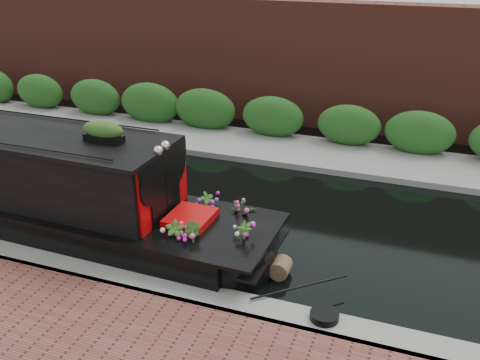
% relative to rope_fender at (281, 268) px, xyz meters
% --- Properties ---
extents(ground, '(80.00, 80.00, 0.00)m').
position_rel_rope_fender_xyz_m(ground, '(-2.30, 1.97, -0.18)').
color(ground, black).
rests_on(ground, ground).
extents(near_bank_coping, '(40.00, 0.60, 0.50)m').
position_rel_rope_fender_xyz_m(near_bank_coping, '(-2.30, -1.33, -0.18)').
color(near_bank_coping, gray).
rests_on(near_bank_coping, ground).
extents(far_bank_path, '(40.00, 2.40, 0.34)m').
position_rel_rope_fender_xyz_m(far_bank_path, '(-2.30, 6.17, -0.18)').
color(far_bank_path, gray).
rests_on(far_bank_path, ground).
extents(far_hedge, '(40.00, 1.10, 2.80)m').
position_rel_rope_fender_xyz_m(far_hedge, '(-2.30, 7.07, -0.18)').
color(far_hedge, '#21511B').
rests_on(far_hedge, ground).
extents(far_brick_wall, '(40.00, 1.00, 8.00)m').
position_rel_rope_fender_xyz_m(far_brick_wall, '(-2.30, 9.17, -0.18)').
color(far_brick_wall, '#5F2A20').
rests_on(far_brick_wall, ground).
extents(rope_fender, '(0.36, 0.40, 0.36)m').
position_rel_rope_fender_xyz_m(rope_fender, '(0.00, 0.00, 0.00)').
color(rope_fender, brown).
rests_on(rope_fender, ground).
extents(coiled_mooring_rope, '(0.46, 0.46, 0.12)m').
position_rel_rope_fender_xyz_m(coiled_mooring_rope, '(1.08, -1.26, 0.13)').
color(coiled_mooring_rope, black).
rests_on(coiled_mooring_rope, near_bank_coping).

